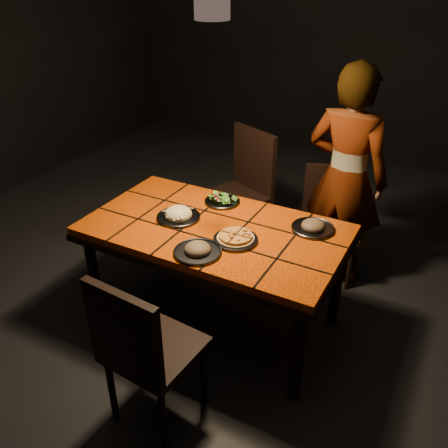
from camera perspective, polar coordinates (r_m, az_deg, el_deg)
The scene contains 12 objects.
room_shell at distance 2.65m, azimuth -1.29°, elevation 13.86°, with size 6.04×7.04×3.08m.
dining_table at distance 2.99m, azimuth -1.12°, elevation -1.61°, with size 1.62×0.92×0.75m.
chair_near at distance 2.44m, azimuth -9.80°, elevation -14.41°, with size 0.46×0.46×0.95m.
chair_far_left at distance 3.88m, azimuth 2.31°, elevation 4.79°, with size 0.61×0.61×1.03m.
chair_far_right at distance 3.68m, azimuth 12.53°, elevation 1.04°, with size 0.52×0.52×0.87m.
diner at distance 3.52m, azimuth 14.43°, elevation 5.33°, with size 0.60×0.40×1.65m, color brown.
pendant_lamp at distance 2.56m, azimuth -1.44°, elevation 25.07°, with size 0.18×0.18×1.06m.
plate_pizza at distance 2.79m, azimuth 1.40°, elevation -1.74°, with size 0.27×0.27×0.04m.
plate_pasta at distance 3.04m, azimuth -5.50°, elevation 1.09°, with size 0.28×0.28×0.09m.
plate_salad at distance 3.22m, azimuth -0.21°, elevation 3.00°, with size 0.24×0.24×0.07m.
plate_mushroom_a at distance 2.68m, azimuth -3.21°, elevation -3.10°, with size 0.28×0.28×0.09m.
plate_mushroom_b at distance 2.95m, azimuth 10.65°, elevation -0.27°, with size 0.27×0.27×0.09m.
Camera 1 is at (1.26, -2.22, 2.23)m, focal length 38.00 mm.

